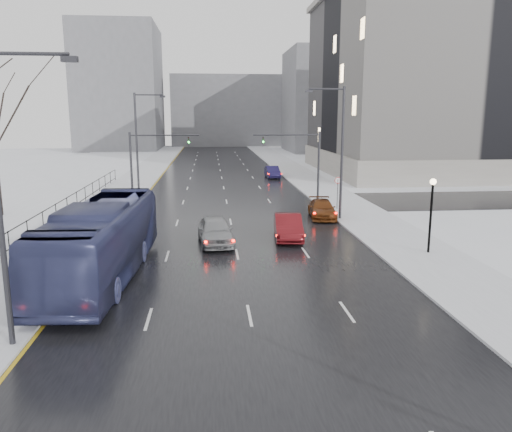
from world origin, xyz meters
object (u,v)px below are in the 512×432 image
object	(u,v)px
sedan_center_near	(215,230)
sedan_right_distant	(272,172)
mast_signal_right	(307,158)
mast_signal_left	(143,159)
sedan_right_far	(322,209)
lamppost_r_mid	(432,205)
streetlight_l_near	(4,187)
tree_park_e	(1,216)
streetlight_r_mid	(339,147)
streetlight_l_far	(139,140)
bus	(102,240)
sedan_right_near	(288,227)
no_uturn_sign	(338,183)

from	to	relation	value
sedan_center_near	sedan_right_distant	bearing A→B (deg)	71.65
mast_signal_right	mast_signal_left	xyz separation A→B (m)	(-14.65, 0.00, 0.00)
sedan_right_far	lamppost_r_mid	bearing A→B (deg)	-64.94
streetlight_l_near	mast_signal_left	size ratio (longest dim) A/B	1.54
tree_park_e	sedan_right_far	distance (m)	25.60
streetlight_r_mid	streetlight_l_far	bearing A→B (deg)	143.70
streetlight_l_near	bus	bearing A→B (deg)	79.64
streetlight_l_far	sedan_right_near	bearing A→B (deg)	-56.45
mast_signal_right	sedan_center_near	xyz separation A→B (m)	(-8.54, -14.46, -3.22)
mast_signal_right	no_uturn_sign	world-z (taller)	mast_signal_right
lamppost_r_mid	sedan_right_near	size ratio (longest dim) A/B	0.88
mast_signal_right	sedan_right_distant	bearing A→B (deg)	92.58
sedan_right_far	sedan_right_distant	distance (m)	25.65
streetlight_r_mid	mast_signal_left	distance (m)	17.50
tree_park_e	mast_signal_left	distance (m)	12.29
streetlight_l_far	mast_signal_left	bearing A→B (deg)	-78.13
tree_park_e	streetlight_l_far	bearing A→B (deg)	38.57
streetlight_l_far	mast_signal_right	size ratio (longest dim) A/B	1.54
lamppost_r_mid	mast_signal_right	size ratio (longest dim) A/B	0.66
streetlight_l_far	mast_signal_right	bearing A→B (deg)	-14.48
lamppost_r_mid	sedan_right_near	distance (m)	8.95
tree_park_e	streetlight_l_near	world-z (taller)	streetlight_l_near
tree_park_e	sedan_center_near	bearing A→B (deg)	-31.64
lamppost_r_mid	sedan_right_distant	distance (m)	36.85
streetlight_l_far	bus	distance (m)	24.86
mast_signal_left	bus	size ratio (longest dim) A/B	0.48
tree_park_e	bus	xyz separation A→B (m)	(11.40, -16.54, 1.92)
streetlight_l_near	no_uturn_sign	xyz separation A→B (m)	(17.37, 24.00, -3.32)
tree_park_e	sedan_right_far	size ratio (longest dim) A/B	2.83
streetlight_l_near	streetlight_l_far	xyz separation A→B (m)	(0.00, 32.00, 0.00)
tree_park_e	streetlight_l_far	xyz separation A→B (m)	(10.03, 8.00, 5.62)
mast_signal_left	sedan_center_near	distance (m)	16.03
streetlight_r_mid	bus	world-z (taller)	streetlight_r_mid
streetlight_r_mid	streetlight_l_far	world-z (taller)	same
streetlight_l_near	sedan_right_near	distance (m)	19.14
sedan_center_near	sedan_right_near	bearing A→B (deg)	5.25
streetlight_l_near	sedan_right_distant	xyz separation A→B (m)	(14.66, 46.51, -4.84)
lamppost_r_mid	sedan_right_distant	bearing A→B (deg)	97.04
streetlight_l_far	mast_signal_right	xyz separation A→B (m)	(15.49, -4.00, -1.51)
streetlight_l_near	mast_signal_right	world-z (taller)	streetlight_l_near
streetlight_r_mid	mast_signal_right	xyz separation A→B (m)	(-0.84, 8.00, -1.51)
mast_signal_right	sedan_center_near	size ratio (longest dim) A/B	1.30
streetlight_l_near	sedan_right_far	bearing A→B (deg)	53.64
streetlight_l_near	lamppost_r_mid	distance (m)	21.78
mast_signal_left	sedan_center_near	size ratio (longest dim) A/B	1.30
lamppost_r_mid	mast_signal_left	world-z (taller)	mast_signal_left
tree_park_e	bus	bearing A→B (deg)	-55.43
lamppost_r_mid	sedan_center_near	distance (m)	12.88
mast_signal_right	sedan_right_near	world-z (taller)	mast_signal_right
sedan_center_near	sedan_right_far	bearing A→B (deg)	35.91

